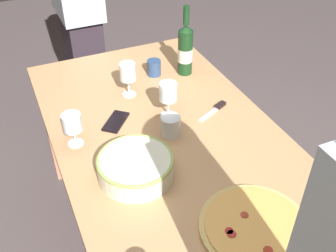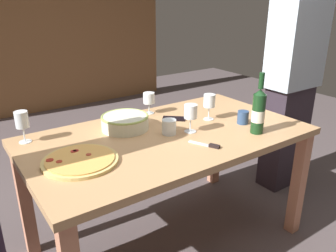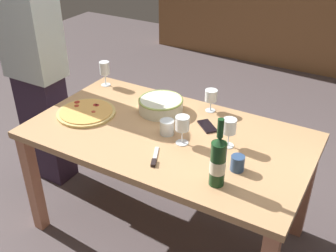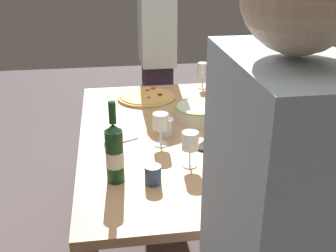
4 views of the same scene
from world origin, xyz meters
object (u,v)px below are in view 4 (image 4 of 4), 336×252
wine_glass_by_bottle (161,123)px  wine_glass_far_right (242,120)px  dining_table (168,150)px  pizza_knife (117,142)px  wine_bottle (115,152)px  cup_amber (153,175)px  cell_phone (208,145)px  pizza (146,97)px  serving_bowl (200,112)px  cup_ceramic (166,126)px  wine_glass_far_left (190,143)px  person_guest_left (157,58)px  wine_glass_near_pizza (203,70)px

wine_glass_by_bottle → wine_glass_far_right: bearing=93.0°
dining_table → pizza_knife: size_ratio=9.41×
wine_bottle → cup_amber: 0.18m
wine_bottle → wine_glass_far_right: size_ratio=2.46×
wine_glass_far_right → cell_phone: wine_glass_far_right is taller
pizza → wine_bottle: 1.00m
serving_bowl → wine_bottle: bearing=-39.2°
pizza → wine_glass_far_right: wine_glass_far_right is taller
cell_phone → pizza_knife: 0.44m
dining_table → cup_ceramic: bearing=-105.5°
wine_glass_by_bottle → cup_ceramic: bearing=160.8°
cup_ceramic → dining_table: bearing=74.5°
wine_glass_far_left → dining_table: bearing=-172.5°
pizza → person_guest_left: (-0.54, 0.14, 0.11)m
wine_glass_by_bottle → person_guest_left: (-1.21, 0.13, 0.01)m
pizza_knife → person_guest_left: (-1.16, 0.34, 0.11)m
pizza → wine_bottle: bearing=-12.9°
dining_table → wine_glass_far_right: 0.42m
wine_glass_by_bottle → pizza_knife: bearing=-102.5°
serving_bowl → wine_bottle: (0.59, -0.48, 0.09)m
wine_glass_far_left → cell_phone: size_ratio=1.14×
serving_bowl → wine_glass_far_left: size_ratio=1.70×
pizza → pizza_knife: pizza is taller
wine_bottle → wine_glass_far_right: bearing=116.9°
dining_table → wine_glass_by_bottle: wine_glass_by_bottle is taller
dining_table → cup_amber: (0.47, -0.13, 0.13)m
serving_bowl → pizza_knife: size_ratio=1.64×
cup_amber → cup_ceramic: cup_ceramic is taller
cell_phone → wine_glass_by_bottle: bearing=-150.6°
wine_bottle → cup_ceramic: size_ratio=4.08×
dining_table → serving_bowl: 0.30m
wine_glass_far_left → wine_glass_near_pizza: bearing=164.4°
wine_glass_by_bottle → pizza: bearing=-179.6°
serving_bowl → wine_glass_near_pizza: bearing=165.7°
serving_bowl → person_guest_left: (-0.92, -0.12, 0.07)m
cell_phone → person_guest_left: (-1.25, -0.09, 0.12)m
serving_bowl → cup_amber: size_ratio=3.50×
person_guest_left → wine_bottle: bearing=-9.3°
dining_table → wine_glass_far_left: (0.35, 0.05, 0.21)m
wine_glass_far_left → wine_bottle: bearing=-76.7°
serving_bowl → wine_glass_far_left: bearing=-16.9°
dining_table → wine_glass_by_bottle: bearing=-24.2°
dining_table → cup_amber: 0.50m
wine_bottle → cell_phone: 0.54m
pizza → person_guest_left: 0.57m
cell_phone → wine_bottle: bearing=-109.2°
cup_amber → serving_bowl: bearing=152.4°
wine_glass_far_right → wine_glass_far_left: bearing=-51.7°
dining_table → pizza: (-0.55, -0.06, 0.10)m
wine_bottle → pizza: bearing=167.1°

